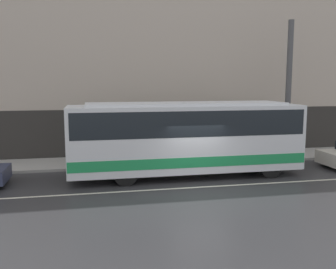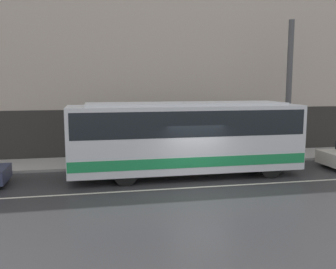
% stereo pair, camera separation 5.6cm
% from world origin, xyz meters
% --- Properties ---
extents(ground_plane, '(60.00, 60.00, 0.00)m').
position_xyz_m(ground_plane, '(0.00, 0.00, 0.00)').
color(ground_plane, '#2D2D30').
extents(sidewalk, '(60.00, 2.99, 0.13)m').
position_xyz_m(sidewalk, '(0.00, 5.50, 0.07)').
color(sidewalk, '#A09E99').
rests_on(sidewalk, ground_plane).
extents(building_facade, '(60.00, 0.35, 12.94)m').
position_xyz_m(building_facade, '(0.00, 7.14, 6.26)').
color(building_facade, '#B7A899').
rests_on(building_facade, ground_plane).
extents(lane_stripe, '(54.00, 0.14, 0.01)m').
position_xyz_m(lane_stripe, '(0.00, 0.00, 0.00)').
color(lane_stripe, beige).
rests_on(lane_stripe, ground_plane).
extents(transit_bus, '(10.61, 2.56, 3.42)m').
position_xyz_m(transit_bus, '(-0.11, 1.99, 1.92)').
color(transit_bus, silver).
rests_on(transit_bus, ground_plane).
extents(utility_pole_near, '(0.31, 0.31, 7.59)m').
position_xyz_m(utility_pole_near, '(6.52, 4.82, 3.93)').
color(utility_pole_near, '#4C4C4F').
rests_on(utility_pole_near, sidewalk).
extents(pedestrian_waiting, '(0.36, 0.36, 1.76)m').
position_xyz_m(pedestrian_waiting, '(1.03, 5.08, 0.96)').
color(pedestrian_waiting, maroon).
rests_on(pedestrian_waiting, sidewalk).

